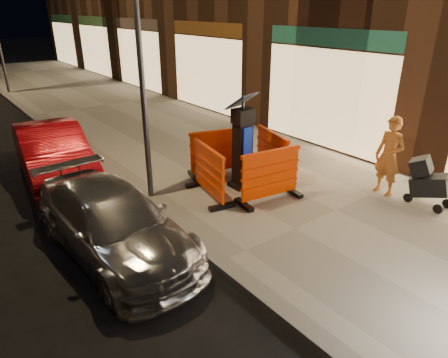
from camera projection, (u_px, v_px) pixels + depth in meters
ground_plane at (222, 268)px, 6.78m from camera, size 120.00×120.00×0.00m
sidewalk at (335, 213)px, 8.42m from camera, size 6.00×60.00×0.15m
kerb at (222, 265)px, 6.75m from camera, size 0.30×60.00×0.15m
parking_kiosk at (243, 144)px, 9.12m from camera, size 0.79×0.79×2.09m
barrier_front at (270, 176)px, 8.61m from camera, size 1.56×0.82×1.16m
barrier_back at (218, 152)px, 9.99m from camera, size 1.60×1.00×1.16m
barrier_kerbside at (209, 173)px, 8.77m from camera, size 0.89×1.58×1.16m
barrier_bldgside at (272, 155)px, 9.83m from camera, size 0.98×1.60×1.16m
car_silver at (117, 251)px, 7.25m from camera, size 1.89×4.22×1.20m
car_red at (58, 179)px, 10.29m from camera, size 1.90×4.35×1.39m
man at (389, 156)px, 8.82m from camera, size 0.47×0.68×1.79m
stroller at (430, 183)px, 8.44m from camera, size 0.74×0.93×1.01m
street_lamp_mid at (140, 58)px, 7.85m from camera, size 0.12×0.12×6.00m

